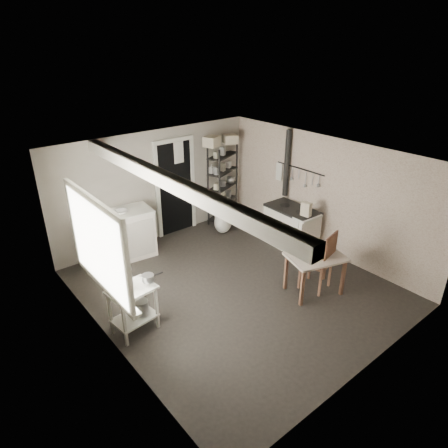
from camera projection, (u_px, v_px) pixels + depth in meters
floor at (235, 287)px, 6.94m from camera, size 5.00×5.00×0.00m
ceiling at (237, 158)px, 5.95m from camera, size 5.00×5.00×0.00m
wall_back at (156, 186)px, 8.19m from camera, size 4.50×0.02×2.30m
wall_front at (374, 299)px, 4.70m from camera, size 4.50×0.02×2.30m
wall_left at (104, 275)px, 5.16m from camera, size 0.02×5.00×2.30m
wall_right at (323, 195)px, 7.73m from camera, size 0.02×5.00×2.30m
window at (96, 245)px, 5.16m from camera, size 0.12×1.76×1.28m
doorway at (176, 189)px, 8.49m from camera, size 0.96×0.10×2.08m
ceiling_beam at (169, 181)px, 5.31m from camera, size 0.18×5.00×0.18m
wallpaper_panel at (323, 195)px, 7.73m from camera, size 0.01×5.00×2.30m
utensil_rail at (299, 169)px, 7.95m from camera, size 0.06×1.20×0.44m
prep_table at (134, 308)px, 5.75m from camera, size 0.69×0.53×0.73m
stockpot at (123, 278)px, 5.49m from camera, size 0.28×0.28×0.26m
saucepan at (148, 278)px, 5.65m from camera, size 0.22×0.22×0.10m
bucket at (142, 307)px, 5.79m from camera, size 0.23×0.23×0.22m
base_cabinets at (117, 237)px, 7.63m from camera, size 1.52×0.79×0.96m
mixing_bowl at (121, 213)px, 7.43m from camera, size 0.38×0.38×0.07m
counter_cup at (100, 221)px, 7.10m from camera, size 0.16×0.16×0.09m
shelf_rack at (223, 181)px, 9.06m from camera, size 0.91×0.62×1.80m
shelf_jar at (211, 166)px, 8.73m from camera, size 0.12×0.12×0.20m
storage_box_a at (212, 137)px, 8.47m from camera, size 0.39×0.37×0.22m
storage_box_b at (230, 135)px, 8.73m from camera, size 0.37×0.36×0.18m
stove at (291, 227)px, 8.10m from camera, size 0.62×1.09×0.84m
stovepipe at (287, 164)px, 8.12m from camera, size 0.14×0.14×1.45m
side_ledge at (306, 235)px, 7.78m from camera, size 0.56×0.32×0.84m
oats_box at (306, 208)px, 7.52m from camera, size 0.14×0.20×0.28m
work_table at (314, 272)px, 6.65m from camera, size 1.06×0.88×0.69m
table_cup at (329, 247)px, 6.56m from camera, size 0.11×0.11×0.09m
chair at (316, 263)px, 6.73m from camera, size 0.54×0.55×1.08m
flour_sack at (223, 222)px, 8.75m from camera, size 0.43×0.37×0.49m
floor_crock at (299, 251)px, 7.95m from camera, size 0.14×0.14×0.16m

